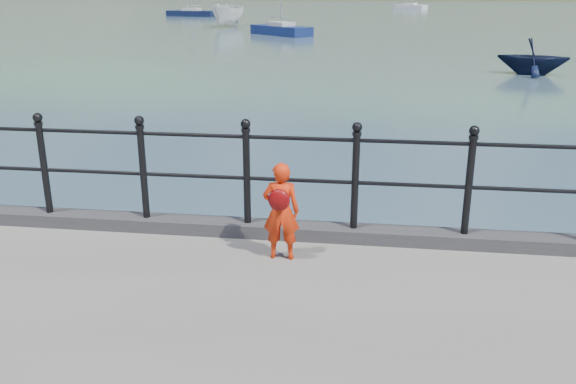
# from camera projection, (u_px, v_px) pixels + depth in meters

# --- Properties ---
(ground) EXTENTS (600.00, 600.00, 0.00)m
(ground) POSITION_uv_depth(u_px,v_px,m) (301.00, 308.00, 7.37)
(ground) COLOR #2D4251
(ground) RESTS_ON ground
(kerb) EXTENTS (60.00, 0.30, 0.15)m
(kerb) POSITION_uv_depth(u_px,v_px,m) (300.00, 231.00, 6.89)
(kerb) COLOR #28282B
(kerb) RESTS_ON quay
(railing) EXTENTS (18.11, 0.11, 1.20)m
(railing) POSITION_uv_depth(u_px,v_px,m) (300.00, 167.00, 6.65)
(railing) COLOR black
(railing) RESTS_ON kerb
(far_shore) EXTENTS (830.00, 200.00, 156.00)m
(far_shore) POSITION_uv_depth(u_px,v_px,m) (472.00, 57.00, 234.23)
(far_shore) COLOR #333A21
(far_shore) RESTS_ON ground
(child) EXTENTS (0.39, 0.32, 1.04)m
(child) POSITION_uv_depth(u_px,v_px,m) (281.00, 211.00, 6.22)
(child) COLOR red
(child) RESTS_ON quay
(launch_white) EXTENTS (2.98, 5.75, 2.11)m
(launch_white) POSITION_uv_depth(u_px,v_px,m) (228.00, 15.00, 56.37)
(launch_white) COLOR silver
(launch_white) RESTS_ON ground
(launch_navy) EXTENTS (3.45, 3.15, 1.55)m
(launch_navy) POSITION_uv_depth(u_px,v_px,m) (533.00, 57.00, 26.35)
(launch_navy) COLOR black
(launch_navy) RESTS_ON ground
(sailboat_port) EXTENTS (5.40, 5.32, 8.36)m
(sailboat_port) POSITION_uv_depth(u_px,v_px,m) (281.00, 31.00, 47.51)
(sailboat_port) COLOR navy
(sailboat_port) RESTS_ON ground
(sailboat_deep) EXTENTS (5.33, 4.70, 8.22)m
(sailboat_deep) POSITION_uv_depth(u_px,v_px,m) (410.00, 7.00, 98.01)
(sailboat_deep) COLOR silver
(sailboat_deep) RESTS_ON ground
(sailboat_left) EXTENTS (6.52, 3.34, 8.85)m
(sailboat_left) POSITION_uv_depth(u_px,v_px,m) (192.00, 14.00, 75.60)
(sailboat_left) COLOR black
(sailboat_left) RESTS_ON ground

